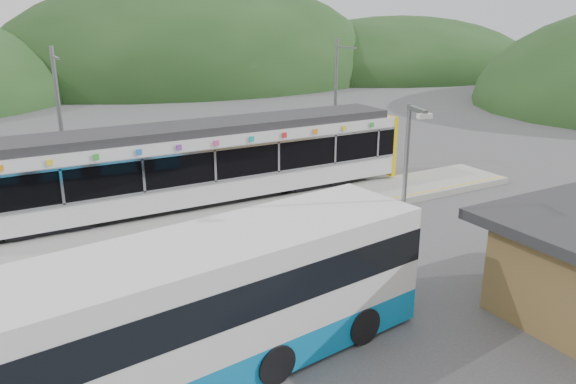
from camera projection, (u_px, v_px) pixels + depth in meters
ground at (307, 244)px, 21.01m from camera, size 120.00×120.00×0.00m
hills at (357, 185)px, 28.30m from camera, size 146.00×149.00×26.00m
platform at (266, 214)px, 23.70m from camera, size 26.00×3.20×0.30m
yellow_line at (281, 220)px, 22.57m from camera, size 26.00×0.10×0.01m
train at (192, 163)px, 24.30m from camera, size 20.44×3.01×3.74m
catenary_mast_west at (61, 128)px, 23.70m from camera, size 0.18×1.80×7.00m
catenary_mast_east at (336, 103)px, 30.28m from camera, size 0.18×1.80×7.00m
bus at (189, 317)px, 12.86m from camera, size 12.60×4.34×3.37m
lamp_post at (407, 193)px, 15.24m from camera, size 0.42×1.10×6.03m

